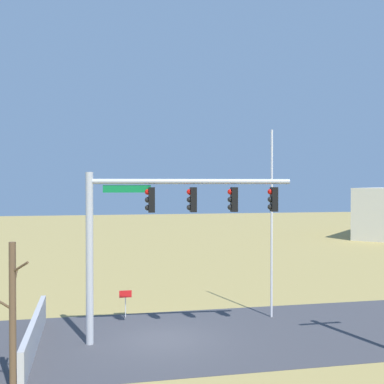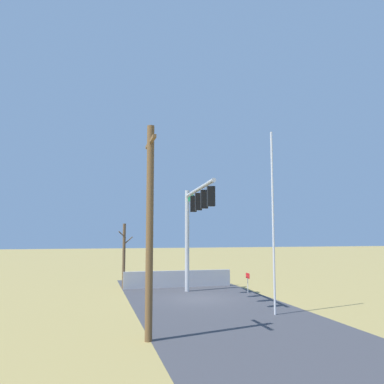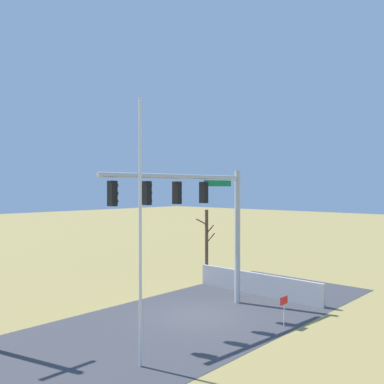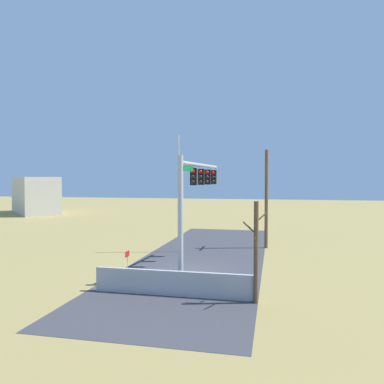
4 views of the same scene
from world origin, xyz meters
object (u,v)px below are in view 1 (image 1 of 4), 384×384
object	(u,v)px
signal_mast	(159,218)
open_sign	(125,297)
flagpole	(272,224)
bare_tree	(13,315)

from	to	relation	value
signal_mast	open_sign	bearing A→B (deg)	-74.73
signal_mast	flagpole	size ratio (longest dim) A/B	0.93
flagpole	open_sign	bearing A→B (deg)	-11.76
signal_mast	flagpole	xyz separation A→B (m)	(-5.47, -2.37, -0.50)
bare_tree	open_sign	distance (m)	8.39
signal_mast	open_sign	distance (m)	5.44
flagpole	signal_mast	bearing A→B (deg)	23.39
signal_mast	bare_tree	size ratio (longest dim) A/B	1.81
bare_tree	open_sign	world-z (taller)	bare_tree
flagpole	bare_tree	world-z (taller)	flagpole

